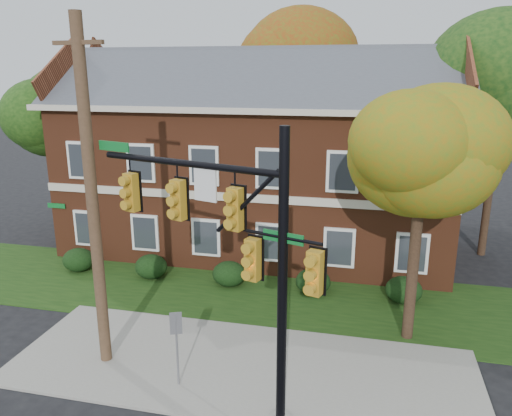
% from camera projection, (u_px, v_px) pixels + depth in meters
% --- Properties ---
extents(ground, '(120.00, 120.00, 0.00)m').
position_uv_depth(ground, '(232.00, 388.00, 14.15)').
color(ground, black).
rests_on(ground, ground).
extents(sidewalk, '(14.00, 5.00, 0.08)m').
position_uv_depth(sidewalk, '(241.00, 367.00, 15.08)').
color(sidewalk, gray).
rests_on(sidewalk, ground).
extents(grass_strip, '(30.00, 6.00, 0.04)m').
position_uv_depth(grass_strip, '(273.00, 297.00, 19.78)').
color(grass_strip, '#193811').
rests_on(grass_strip, ground).
extents(apartment_building, '(18.80, 8.80, 9.74)m').
position_uv_depth(apartment_building, '(257.00, 148.00, 24.47)').
color(apartment_building, brown).
rests_on(apartment_building, ground).
extents(hedge_far_left, '(1.40, 1.26, 1.05)m').
position_uv_depth(hedge_far_left, '(78.00, 260.00, 22.26)').
color(hedge_far_left, black).
rests_on(hedge_far_left, ground).
extents(hedge_left, '(1.40, 1.26, 1.05)m').
position_uv_depth(hedge_left, '(151.00, 267.00, 21.49)').
color(hedge_left, black).
rests_on(hedge_left, ground).
extents(hedge_center, '(1.40, 1.26, 1.05)m').
position_uv_depth(hedge_center, '(229.00, 274.00, 20.73)').
color(hedge_center, black).
rests_on(hedge_center, ground).
extents(hedge_right, '(1.40, 1.26, 1.05)m').
position_uv_depth(hedge_right, '(313.00, 282.00, 19.97)').
color(hedge_right, black).
rests_on(hedge_right, ground).
extents(hedge_far_right, '(1.40, 1.26, 1.05)m').
position_uv_depth(hedge_far_right, '(404.00, 290.00, 19.21)').
color(hedge_far_right, black).
rests_on(hedge_far_right, ground).
extents(tree_near_right, '(4.50, 4.25, 8.58)m').
position_uv_depth(tree_near_right, '(433.00, 141.00, 14.85)').
color(tree_near_right, black).
rests_on(tree_near_right, ground).
extents(tree_left_rear, '(5.40, 5.10, 8.88)m').
position_uv_depth(tree_left_rear, '(64.00, 112.00, 25.08)').
color(tree_left_rear, black).
rests_on(tree_left_rear, ground).
extents(tree_right_rear, '(6.30, 5.95, 10.62)m').
position_uv_depth(tree_right_rear, '(512.00, 84.00, 21.97)').
color(tree_right_rear, black).
rests_on(tree_right_rear, ground).
extents(tree_far_rear, '(6.84, 6.46, 11.52)m').
position_uv_depth(tree_far_rear, '(307.00, 68.00, 30.50)').
color(tree_far_rear, black).
rests_on(tree_far_rear, ground).
extents(traffic_signal, '(6.52, 2.20, 7.56)m').
position_uv_depth(traffic_signal, '(233.00, 241.00, 12.14)').
color(traffic_signal, gray).
rests_on(traffic_signal, ground).
extents(utility_pole, '(1.59, 0.38, 10.19)m').
position_uv_depth(utility_pole, '(92.00, 200.00, 14.09)').
color(utility_pole, '#463321').
rests_on(utility_pole, ground).
extents(sign_post, '(0.33, 0.17, 2.32)m').
position_uv_depth(sign_post, '(177.00, 337.00, 13.81)').
color(sign_post, slate).
rests_on(sign_post, ground).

